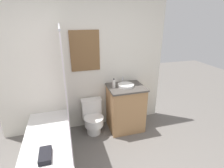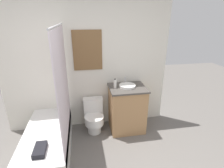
% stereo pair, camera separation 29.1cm
% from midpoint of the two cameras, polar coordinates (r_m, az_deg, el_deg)
% --- Properties ---
extents(wall_back, '(3.07, 0.07, 2.50)m').
position_cam_midpoint_polar(wall_back, '(3.23, -11.60, 6.09)').
color(wall_back, silver).
rests_on(wall_back, ground_plane).
extents(shower_area, '(0.68, 1.47, 1.98)m').
position_cam_midpoint_polar(shower_area, '(3.00, -22.30, -17.71)').
color(shower_area, white).
rests_on(shower_area, ground_plane).
extents(toilet, '(0.38, 0.47, 0.63)m').
position_cam_midpoint_polar(toilet, '(3.37, -8.76, -10.91)').
color(toilet, white).
rests_on(toilet, ground_plane).
extents(vanity, '(0.66, 0.56, 0.88)m').
position_cam_midpoint_polar(vanity, '(3.37, 1.95, -7.82)').
color(vanity, '#AD7F51').
rests_on(vanity, ground_plane).
extents(sink, '(0.30, 0.33, 0.13)m').
position_cam_midpoint_polar(sink, '(3.19, 1.93, -0.43)').
color(sink, white).
rests_on(sink, vanity).
extents(soap_bottle, '(0.05, 0.05, 0.17)m').
position_cam_midpoint_polar(soap_bottle, '(3.11, -2.06, 0.06)').
color(soap_bottle, silver).
rests_on(soap_bottle, vanity).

